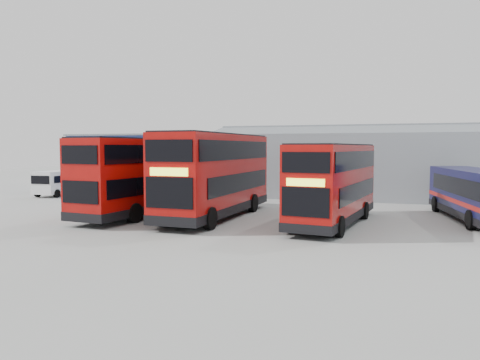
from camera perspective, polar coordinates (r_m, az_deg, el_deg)
ground_plane at (r=22.40m, az=-2.41°, el=-6.20°), size 120.00×120.00×0.00m
office_block at (r=44.37m, az=-11.09°, el=2.14°), size 12.30×8.32×5.12m
maintenance_shed at (r=40.62m, az=18.64°, el=1.87°), size 30.50×12.00×5.89m
double_decker_left at (r=27.87m, az=-11.49°, el=0.36°), size 3.60×10.79×4.48m
double_decker_centre at (r=26.40m, az=-2.91°, el=0.51°), size 3.05×11.27×4.74m
double_decker_right at (r=24.45m, az=11.41°, el=-0.55°), size 3.53×9.98×4.14m
single_decker_blue at (r=28.02m, az=26.78°, el=-1.73°), size 4.01×10.45×2.77m
panel_van at (r=41.30m, az=-21.14°, el=-0.19°), size 2.18×4.76×2.05m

